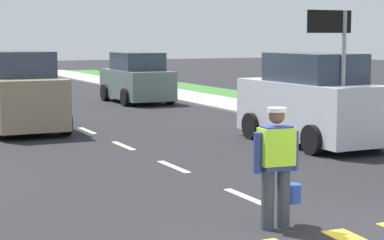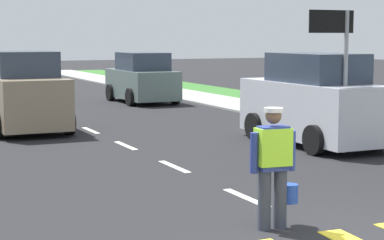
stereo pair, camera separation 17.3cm
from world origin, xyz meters
TOP-DOWN VIEW (x-y plane):
  - ground_plane at (0.00, 21.00)m, footprint 96.00×96.00m
  - sidewalk_right at (7.20, 10.00)m, footprint 2.40×72.00m
  - lane_center_line at (0.00, 25.20)m, footprint 0.14×46.40m
  - road_worker at (-0.54, 0.95)m, footprint 0.77×0.36m
  - lane_direction_sign at (3.93, 5.71)m, footprint 1.16×0.11m
  - car_parked_curbside at (4.24, 7.03)m, footprint 1.95×4.34m
  - car_parked_far at (4.27, 19.04)m, footprint 2.06×3.98m
  - car_oncoming_lead at (-1.67, 12.38)m, footprint 2.06×3.83m

SIDE VIEW (x-z plane):
  - ground_plane at x=0.00m, z-range 0.00..0.00m
  - sidewalk_right at x=7.20m, z-range -0.07..0.07m
  - lane_center_line at x=0.00m, z-range 0.00..0.01m
  - car_parked_far at x=4.27m, z-range -0.07..1.93m
  - road_worker at x=-0.54m, z-range 0.10..1.77m
  - car_oncoming_lead at x=-1.67m, z-range -0.08..2.14m
  - car_parked_curbside at x=4.24m, z-range -0.08..2.15m
  - lane_direction_sign at x=3.93m, z-range 0.81..4.01m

